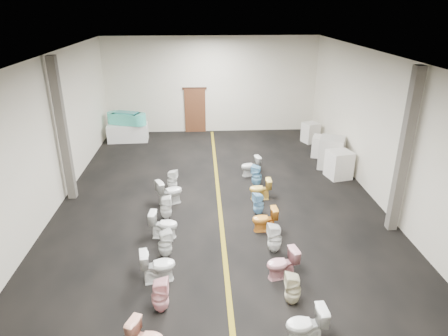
{
  "coord_description": "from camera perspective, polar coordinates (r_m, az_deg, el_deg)",
  "views": [
    {
      "loc": [
        -0.51,
        -10.95,
        5.89
      ],
      "look_at": [
        0.19,
        1.0,
        0.9
      ],
      "focal_mm": 32.0,
      "sensor_mm": 36.0,
      "label": 1
    }
  ],
  "objects": [
    {
      "name": "appliance_crate_a",
      "position": [
        14.92,
        16.1,
        0.5
      ],
      "size": [
        0.92,
        0.92,
        0.99
      ],
      "primitive_type": "cube",
      "rotation": [
        0.0,
        0.0,
        0.22
      ],
      "color": "white",
      "rests_on": "floor"
    },
    {
      "name": "toilet_right_7",
      "position": [
        12.85,
        5.19,
        -3.02
      ],
      "size": [
        0.69,
        0.39,
        0.7
      ],
      "primitive_type": "imported",
      "rotation": [
        0.0,
        0.0,
        -1.57
      ],
      "color": "#EEC04D",
      "rests_on": "floor"
    },
    {
      "name": "aisle_stripe",
      "position": [
        12.44,
        -0.62,
        -5.63
      ],
      "size": [
        0.12,
        15.6,
        0.01
      ],
      "primitive_type": "cube",
      "color": "olive",
      "rests_on": "floor"
    },
    {
      "name": "appliance_crate_d",
      "position": [
        18.48,
        12.25,
        4.97
      ],
      "size": [
        0.81,
        0.81,
        0.9
      ],
      "primitive_type": "cube",
      "rotation": [
        0.0,
        0.0,
        0.37
      ],
      "color": "silver",
      "rests_on": "floor"
    },
    {
      "name": "toilet_right_9",
      "position": [
        14.58,
        3.81,
        0.27
      ],
      "size": [
        0.78,
        0.57,
        0.72
      ],
      "primitive_type": "imported",
      "rotation": [
        0.0,
        0.0,
        -1.32
      ],
      "color": "silver",
      "rests_on": "floor"
    },
    {
      "name": "wall_left",
      "position": [
        12.38,
        -24.5,
        3.43
      ],
      "size": [
        0.0,
        16.0,
        16.0
      ],
      "primitive_type": "plane",
      "rotation": [
        1.57,
        0.0,
        1.57
      ],
      "color": "beige",
      "rests_on": "ground"
    },
    {
      "name": "toilet_left_4",
      "position": [
        9.38,
        -9.4,
        -13.57
      ],
      "size": [
        0.85,
        0.58,
        0.8
      ],
      "primitive_type": "imported",
      "rotation": [
        0.0,
        0.0,
        1.75
      ],
      "color": "white",
      "rests_on": "floor"
    },
    {
      "name": "appliance_crate_c",
      "position": [
        16.87,
        13.78,
        3.01
      ],
      "size": [
        0.96,
        0.96,
        0.83
      ],
      "primitive_type": "cube",
      "rotation": [
        0.0,
        0.0,
        -0.39
      ],
      "color": "white",
      "rests_on": "floor"
    },
    {
      "name": "toilet_right_4",
      "position": [
        10.27,
        7.24,
        -9.91
      ],
      "size": [
        0.39,
        0.38,
        0.79
      ],
      "primitive_type": "imported",
      "rotation": [
        0.0,
        0.0,
        -1.49
      ],
      "color": "white",
      "rests_on": "floor"
    },
    {
      "name": "display_table",
      "position": [
        18.79,
        -13.55,
        4.97
      ],
      "size": [
        1.81,
        0.97,
        0.79
      ],
      "primitive_type": "cube",
      "rotation": [
        0.0,
        0.0,
        0.05
      ],
      "color": "white",
      "rests_on": "floor"
    },
    {
      "name": "floor",
      "position": [
        12.44,
        -0.62,
        -5.64
      ],
      "size": [
        16.0,
        16.0,
        0.0
      ],
      "primitive_type": "plane",
      "color": "black",
      "rests_on": "ground"
    },
    {
      "name": "toilet_left_7",
      "position": [
        11.79,
        -8.3,
        -5.6
      ],
      "size": [
        0.35,
        0.34,
        0.73
      ],
      "primitive_type": "imported",
      "rotation": [
        0.0,
        0.0,
        1.62
      ],
      "color": "white",
      "rests_on": "floor"
    },
    {
      "name": "toilet_left_5",
      "position": [
        10.13,
        -8.42,
        -10.66
      ],
      "size": [
        0.44,
        0.43,
        0.75
      ],
      "primitive_type": "imported",
      "rotation": [
        0.0,
        0.0,
        1.92
      ],
      "color": "silver",
      "rests_on": "floor"
    },
    {
      "name": "column_left",
      "position": [
        13.19,
        -22.05,
        4.92
      ],
      "size": [
        0.25,
        0.25,
        4.5
      ],
      "primitive_type": "cube",
      "color": "#59544C",
      "rests_on": "floor"
    },
    {
      "name": "toilet_left_6",
      "position": [
        10.92,
        -8.6,
        -7.97
      ],
      "size": [
        0.78,
        0.5,
        0.76
      ],
      "primitive_type": "imported",
      "rotation": [
        0.0,
        0.0,
        1.46
      ],
      "color": "white",
      "rests_on": "floor"
    },
    {
      "name": "column_right",
      "position": [
        11.41,
        24.33,
        1.93
      ],
      "size": [
        0.25,
        0.25,
        4.5
      ],
      "primitive_type": "cube",
      "color": "#59544C",
      "rests_on": "floor"
    },
    {
      "name": "ceiling",
      "position": [
        11.04,
        -0.72,
        15.39
      ],
      "size": [
        16.0,
        16.0,
        0.0
      ],
      "primitive_type": "plane",
      "rotation": [
        3.14,
        0.0,
        0.0
      ],
      "color": "black",
      "rests_on": "ground"
    },
    {
      "name": "wall_right",
      "position": [
        12.78,
        22.41,
        4.33
      ],
      "size": [
        0.0,
        16.0,
        16.0
      ],
      "primitive_type": "plane",
      "rotation": [
        1.57,
        0.0,
        -1.57
      ],
      "color": "beige",
      "rests_on": "ground"
    },
    {
      "name": "wall_back",
      "position": [
        19.3,
        -1.82,
        11.73
      ],
      "size": [
        10.0,
        0.0,
        10.0
      ],
      "primitive_type": "plane",
      "rotation": [
        1.57,
        0.0,
        0.0
      ],
      "color": "beige",
      "rests_on": "ground"
    },
    {
      "name": "toilet_left_3",
      "position": [
        8.59,
        -9.12,
        -17.54
      ],
      "size": [
        0.36,
        0.35,
        0.78
      ],
      "primitive_type": "imported",
      "rotation": [
        0.0,
        0.0,
        1.57
      ],
      "color": "#F3AEB5",
      "rests_on": "floor"
    },
    {
      "name": "appliance_crate_b",
      "position": [
        15.7,
        15.09,
        2.12
      ],
      "size": [
        1.15,
        1.15,
        1.2
      ],
      "primitive_type": "cube",
      "rotation": [
        0.0,
        0.0,
        -0.43
      ],
      "color": "beige",
      "rests_on": "floor"
    },
    {
      "name": "back_door",
      "position": [
        19.5,
        -4.15,
        8.18
      ],
      "size": [
        1.0,
        0.1,
        2.1
      ],
      "primitive_type": "cube",
      "color": "#562D19",
      "rests_on": "floor"
    },
    {
      "name": "toilet_right_2",
      "position": [
        8.79,
        9.8,
        -16.66
      ],
      "size": [
        0.36,
        0.35,
        0.75
      ],
      "primitive_type": "imported",
      "rotation": [
        0.0,
        0.0,
        -1.62
      ],
      "color": "beige",
      "rests_on": "floor"
    },
    {
      "name": "toilet_right_6",
      "position": [
        11.93,
        4.96,
        -5.12
      ],
      "size": [
        0.4,
        0.4,
        0.71
      ],
      "primitive_type": "imported",
      "rotation": [
        0.0,
        0.0,
        -1.28
      ],
      "color": "#7FBCE4",
      "rests_on": "floor"
    },
    {
      "name": "toilet_right_1",
      "position": [
        8.05,
        11.6,
        -21.11
      ],
      "size": [
        0.77,
        0.47,
        0.76
      ],
      "primitive_type": "imported",
      "rotation": [
        0.0,
        0.0,
        -1.52
      ],
      "color": "white",
      "rests_on": "floor"
    },
    {
      "name": "toilet_left_9",
      "position": [
        13.49,
        -7.42,
        -1.75
      ],
      "size": [
        0.41,
        0.41,
        0.73
      ],
      "primitive_type": "imported",
      "rotation": [
        0.0,
        0.0,
        1.29
      ],
      "color": "white",
      "rests_on": "floor"
    },
    {
      "name": "toilet_right_8",
      "position": [
        13.73,
        4.69,
        -1.11
      ],
      "size": [
        0.46,
        0.45,
        0.77
      ],
      "primitive_type": "imported",
      "rotation": [
        0.0,
        0.0,
        -1.95
      ],
      "color": "#73B3D9",
      "rests_on": "floor"
    },
    {
      "name": "door_frame",
      "position": [
        19.27,
        -4.24,
        11.27
      ],
      "size": [
        1.15,
        0.08,
        0.1
      ],
      "primitive_type": "cube",
      "color": "#331C11",
      "rests_on": "back_door"
    },
    {
      "name": "toilet_right_5",
      "position": [
        11.15,
        5.82,
        -7.31
      ],
      "size": [
        0.71,
        0.43,
        0.7
      ],
      "primitive_type": "imported",
      "rotation": [
        0.0,
        0.0,
        -1.51
      ],
      "color": "orange",
      "rests_on": "floor"
    },
    {
      "name": "toilet_left_8",
      "position": [
        12.61,
        -7.78,
        -3.36
      ],
      "size": [
        0.92,
        0.75,
        0.82
      ],
      "primitive_type": "imported",
      "rotation": [
        0.0,
        0.0,
        2.0
      ],
      "color": "silver",
      "rests_on": "floor"
    },
    {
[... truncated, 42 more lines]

